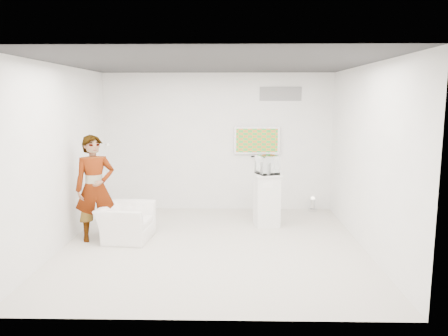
{
  "coord_description": "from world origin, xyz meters",
  "views": [
    {
      "loc": [
        0.33,
        -7.05,
        2.46
      ],
      "look_at": [
        0.17,
        0.6,
        1.23
      ],
      "focal_mm": 35.0,
      "sensor_mm": 36.0,
      "label": 1
    }
  ],
  "objects_px": {
    "tv": "(257,140)",
    "person": "(95,188)",
    "floor_uplight": "(313,204)",
    "pedestal": "(267,200)",
    "armchair": "(126,222)"
  },
  "relations": [
    {
      "from": "person",
      "to": "floor_uplight",
      "type": "relative_size",
      "value": 5.97
    },
    {
      "from": "person",
      "to": "armchair",
      "type": "height_order",
      "value": "person"
    },
    {
      "from": "armchair",
      "to": "pedestal",
      "type": "bearing_deg",
      "value": -64.91
    },
    {
      "from": "tv",
      "to": "pedestal",
      "type": "height_order",
      "value": "tv"
    },
    {
      "from": "tv",
      "to": "pedestal",
      "type": "xyz_separation_m",
      "value": [
        0.14,
        -1.24,
        -1.04
      ]
    },
    {
      "from": "tv",
      "to": "person",
      "type": "height_order",
      "value": "tv"
    },
    {
      "from": "person",
      "to": "pedestal",
      "type": "xyz_separation_m",
      "value": [
        3.04,
        0.92,
        -0.41
      ]
    },
    {
      "from": "tv",
      "to": "armchair",
      "type": "bearing_deg",
      "value": -138.31
    },
    {
      "from": "tv",
      "to": "person",
      "type": "xyz_separation_m",
      "value": [
        -2.9,
        -2.16,
        -0.63
      ]
    },
    {
      "from": "tv",
      "to": "person",
      "type": "bearing_deg",
      "value": -143.3
    },
    {
      "from": "tv",
      "to": "floor_uplight",
      "type": "bearing_deg",
      "value": -5.95
    },
    {
      "from": "person",
      "to": "floor_uplight",
      "type": "bearing_deg",
      "value": 1.55
    },
    {
      "from": "person",
      "to": "armchair",
      "type": "distance_m",
      "value": 0.8
    },
    {
      "from": "pedestal",
      "to": "armchair",
      "type": "bearing_deg",
      "value": -160.7
    },
    {
      "from": "armchair",
      "to": "floor_uplight",
      "type": "bearing_deg",
      "value": -55.34
    }
  ]
}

